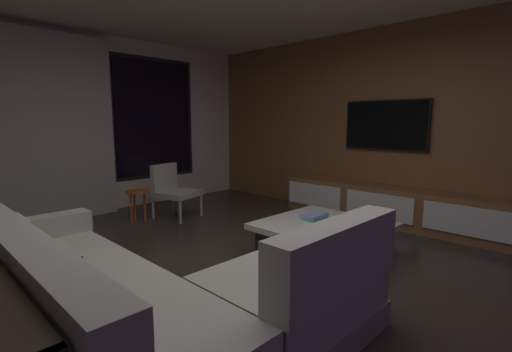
{
  "coord_description": "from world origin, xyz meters",
  "views": [
    {
      "loc": [
        -1.95,
        -2.04,
        1.39
      ],
      "look_at": [
        1.0,
        0.86,
        0.77
      ],
      "focal_mm": 25.5,
      "sensor_mm": 36.0,
      "label": 1
    }
  ],
  "objects_px": {
    "sectional_couch": "(143,300)",
    "media_console": "(389,206)",
    "mounted_tv": "(385,125)",
    "coffee_table": "(323,239)",
    "side_stool": "(137,197)",
    "accent_chair_near_window": "(172,188)",
    "book_stack_on_coffee_table": "(315,216)"
  },
  "relations": [
    {
      "from": "side_stool",
      "to": "accent_chair_near_window",
      "type": "bearing_deg",
      "value": -4.97
    },
    {
      "from": "side_stool",
      "to": "book_stack_on_coffee_table",
      "type": "bearing_deg",
      "value": -71.48
    },
    {
      "from": "media_console",
      "to": "mounted_tv",
      "type": "xyz_separation_m",
      "value": [
        0.18,
        0.2,
        1.1
      ]
    },
    {
      "from": "sectional_couch",
      "to": "accent_chair_near_window",
      "type": "bearing_deg",
      "value": 54.04
    },
    {
      "from": "book_stack_on_coffee_table",
      "to": "accent_chair_near_window",
      "type": "relative_size",
      "value": 0.37
    },
    {
      "from": "sectional_couch",
      "to": "media_console",
      "type": "bearing_deg",
      "value": 1.48
    },
    {
      "from": "side_stool",
      "to": "media_console",
      "type": "xyz_separation_m",
      "value": [
        2.37,
        -2.51,
        -0.12
      ]
    },
    {
      "from": "sectional_couch",
      "to": "side_stool",
      "type": "xyz_separation_m",
      "value": [
        1.32,
        2.6,
        0.08
      ]
    },
    {
      "from": "sectional_couch",
      "to": "mounted_tv",
      "type": "height_order",
      "value": "mounted_tv"
    },
    {
      "from": "coffee_table",
      "to": "side_stool",
      "type": "relative_size",
      "value": 2.52
    },
    {
      "from": "sectional_couch",
      "to": "book_stack_on_coffee_table",
      "type": "xyz_separation_m",
      "value": [
        2.12,
        0.21,
        0.1
      ]
    },
    {
      "from": "sectional_couch",
      "to": "media_console",
      "type": "height_order",
      "value": "sectional_couch"
    },
    {
      "from": "coffee_table",
      "to": "accent_chair_near_window",
      "type": "bearing_deg",
      "value": 94.28
    },
    {
      "from": "side_stool",
      "to": "media_console",
      "type": "relative_size",
      "value": 0.15
    },
    {
      "from": "book_stack_on_coffee_table",
      "to": "mounted_tv",
      "type": "xyz_separation_m",
      "value": [
        1.75,
        0.08,
        0.96
      ]
    },
    {
      "from": "media_console",
      "to": "mounted_tv",
      "type": "relative_size",
      "value": 2.6
    },
    {
      "from": "coffee_table",
      "to": "book_stack_on_coffee_table",
      "type": "xyz_separation_m",
      "value": [
        0.08,
        0.17,
        0.2
      ]
    },
    {
      "from": "sectional_couch",
      "to": "coffee_table",
      "type": "distance_m",
      "value": 2.05
    },
    {
      "from": "side_stool",
      "to": "coffee_table",
      "type": "bearing_deg",
      "value": -74.24
    },
    {
      "from": "sectional_couch",
      "to": "accent_chair_near_window",
      "type": "relative_size",
      "value": 3.21
    },
    {
      "from": "media_console",
      "to": "mounted_tv",
      "type": "distance_m",
      "value": 1.13
    },
    {
      "from": "sectional_couch",
      "to": "coffee_table",
      "type": "bearing_deg",
      "value": 1.35
    },
    {
      "from": "side_stool",
      "to": "mounted_tv",
      "type": "xyz_separation_m",
      "value": [
        2.55,
        -2.31,
        0.98
      ]
    },
    {
      "from": "coffee_table",
      "to": "accent_chair_near_window",
      "type": "xyz_separation_m",
      "value": [
        -0.19,
        2.51,
        0.25
      ]
    },
    {
      "from": "coffee_table",
      "to": "book_stack_on_coffee_table",
      "type": "height_order",
      "value": "book_stack_on_coffee_table"
    },
    {
      "from": "accent_chair_near_window",
      "to": "media_console",
      "type": "height_order",
      "value": "accent_chair_near_window"
    },
    {
      "from": "accent_chair_near_window",
      "to": "mounted_tv",
      "type": "distance_m",
      "value": 3.17
    },
    {
      "from": "sectional_couch",
      "to": "accent_chair_near_window",
      "type": "xyz_separation_m",
      "value": [
        1.86,
        2.56,
        0.14
      ]
    },
    {
      "from": "coffee_table",
      "to": "side_stool",
      "type": "xyz_separation_m",
      "value": [
        -0.72,
        2.56,
        0.19
      ]
    },
    {
      "from": "sectional_couch",
      "to": "mounted_tv",
      "type": "relative_size",
      "value": 2.1
    },
    {
      "from": "mounted_tv",
      "to": "media_console",
      "type": "bearing_deg",
      "value": -132.41
    },
    {
      "from": "accent_chair_near_window",
      "to": "side_stool",
      "type": "xyz_separation_m",
      "value": [
        -0.53,
        0.05,
        -0.06
      ]
    }
  ]
}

